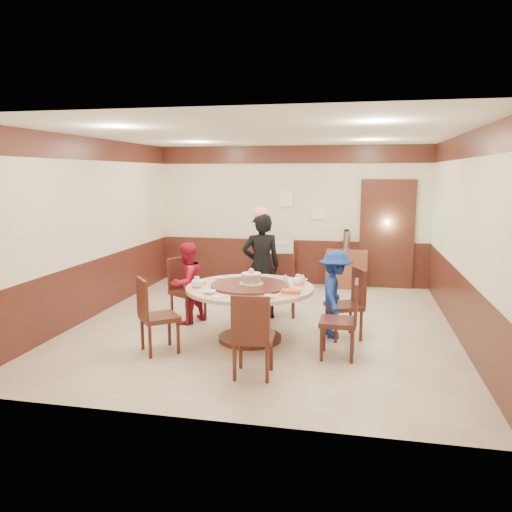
% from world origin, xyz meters
% --- Properties ---
extents(room, '(6.00, 6.04, 2.84)m').
position_xyz_m(room, '(0.01, 0.01, 1.08)').
color(room, beige).
rests_on(room, ground).
extents(banquet_table, '(1.72, 1.72, 0.78)m').
position_xyz_m(banquet_table, '(-0.06, -0.73, 0.53)').
color(banquet_table, '#451C15').
rests_on(banquet_table, ground).
extents(chair_0, '(0.59, 0.58, 0.97)m').
position_xyz_m(chair_0, '(1.21, -0.36, 0.30)').
color(chair_0, '#451C15').
rests_on(chair_0, ground).
extents(chair_1, '(0.50, 0.51, 0.97)m').
position_xyz_m(chair_1, '(0.18, 0.59, 0.30)').
color(chair_1, '#451C15').
rests_on(chair_1, ground).
extents(chair_2, '(0.61, 0.60, 0.97)m').
position_xyz_m(chair_2, '(-1.20, -0.02, 0.30)').
color(chair_2, '#451C15').
rests_on(chair_2, ground).
extents(chair_3, '(0.62, 0.62, 0.97)m').
position_xyz_m(chair_3, '(-1.10, -1.41, 0.30)').
color(chair_3, '#451C15').
rests_on(chair_3, ground).
extents(chair_4, '(0.46, 0.47, 0.97)m').
position_xyz_m(chair_4, '(0.24, -1.93, 0.30)').
color(chair_4, '#451C15').
rests_on(chair_4, ground).
extents(chair_5, '(0.46, 0.45, 0.97)m').
position_xyz_m(chair_5, '(1.16, -1.14, 0.30)').
color(chair_5, '#451C15').
rests_on(chair_5, ground).
extents(person_standing, '(0.70, 0.58, 1.65)m').
position_xyz_m(person_standing, '(-0.12, 0.37, 0.82)').
color(person_standing, black).
rests_on(person_standing, ground).
extents(person_red, '(0.68, 0.74, 1.23)m').
position_xyz_m(person_red, '(-1.16, -0.12, 0.62)').
color(person_red, '#B0172D').
rests_on(person_red, ground).
extents(person_blue, '(0.48, 0.80, 1.22)m').
position_xyz_m(person_blue, '(1.06, -0.35, 0.61)').
color(person_blue, navy).
rests_on(person_blue, ground).
extents(birthday_cake, '(0.32, 0.32, 0.21)m').
position_xyz_m(birthday_cake, '(-0.05, -0.69, 0.85)').
color(birthday_cake, white).
rests_on(birthday_cake, banquet_table).
extents(teapot_left, '(0.17, 0.15, 0.13)m').
position_xyz_m(teapot_left, '(-0.74, -0.92, 0.81)').
color(teapot_left, white).
rests_on(teapot_left, banquet_table).
extents(teapot_right, '(0.17, 0.15, 0.13)m').
position_xyz_m(teapot_right, '(0.57, -0.50, 0.81)').
color(teapot_right, white).
rests_on(teapot_right, banquet_table).
extents(bowl_0, '(0.13, 0.13, 0.03)m').
position_xyz_m(bowl_0, '(-0.59, -0.36, 0.77)').
color(bowl_0, white).
rests_on(bowl_0, banquet_table).
extents(bowl_1, '(0.14, 0.14, 0.04)m').
position_xyz_m(bowl_1, '(0.31, -1.31, 0.77)').
color(bowl_1, white).
rests_on(bowl_1, banquet_table).
extents(bowl_2, '(0.16, 0.16, 0.04)m').
position_xyz_m(bowl_2, '(-0.47, -1.22, 0.77)').
color(bowl_2, white).
rests_on(bowl_2, banquet_table).
extents(bowl_3, '(0.13, 0.13, 0.04)m').
position_xyz_m(bowl_3, '(0.61, -0.90, 0.77)').
color(bowl_3, white).
rests_on(bowl_3, banquet_table).
extents(bowl_4, '(0.13, 0.13, 0.03)m').
position_xyz_m(bowl_4, '(-0.74, -0.66, 0.77)').
color(bowl_4, white).
rests_on(bowl_4, banquet_table).
extents(bowl_5, '(0.13, 0.13, 0.04)m').
position_xyz_m(bowl_5, '(0.05, -0.15, 0.77)').
color(bowl_5, white).
rests_on(bowl_5, banquet_table).
extents(saucer_near, '(0.18, 0.18, 0.01)m').
position_xyz_m(saucer_near, '(-0.31, -1.38, 0.76)').
color(saucer_near, white).
rests_on(saucer_near, banquet_table).
extents(saucer_far, '(0.18, 0.18, 0.01)m').
position_xyz_m(saucer_far, '(0.39, -0.23, 0.76)').
color(saucer_far, white).
rests_on(saucer_far, banquet_table).
extents(shrimp_platter, '(0.30, 0.20, 0.06)m').
position_xyz_m(shrimp_platter, '(0.55, -1.07, 0.78)').
color(shrimp_platter, white).
rests_on(shrimp_platter, banquet_table).
extents(bottle_0, '(0.06, 0.06, 0.16)m').
position_xyz_m(bottle_0, '(0.43, -0.74, 0.83)').
color(bottle_0, white).
rests_on(bottle_0, banquet_table).
extents(bottle_1, '(0.06, 0.06, 0.16)m').
position_xyz_m(bottle_1, '(0.65, -0.70, 0.83)').
color(bottle_1, white).
rests_on(bottle_1, banquet_table).
extents(tv_stand, '(0.85, 0.45, 0.50)m').
position_xyz_m(tv_stand, '(-0.31, 2.75, 0.25)').
color(tv_stand, '#451C15').
rests_on(tv_stand, ground).
extents(television, '(0.76, 0.13, 0.44)m').
position_xyz_m(television, '(-0.31, 2.75, 0.72)').
color(television, gray).
rests_on(television, tv_stand).
extents(side_cabinet, '(0.80, 0.40, 0.75)m').
position_xyz_m(side_cabinet, '(1.14, 2.78, 0.38)').
color(side_cabinet, brown).
rests_on(side_cabinet, ground).
extents(thermos, '(0.15, 0.15, 0.38)m').
position_xyz_m(thermos, '(1.13, 2.78, 0.94)').
color(thermos, silver).
rests_on(thermos, side_cabinet).
extents(notice_left, '(0.25, 0.00, 0.35)m').
position_xyz_m(notice_left, '(-0.10, 2.96, 1.75)').
color(notice_left, white).
rests_on(notice_left, room).
extents(notice_right, '(0.30, 0.00, 0.22)m').
position_xyz_m(notice_right, '(0.55, 2.96, 1.45)').
color(notice_right, white).
rests_on(notice_right, room).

